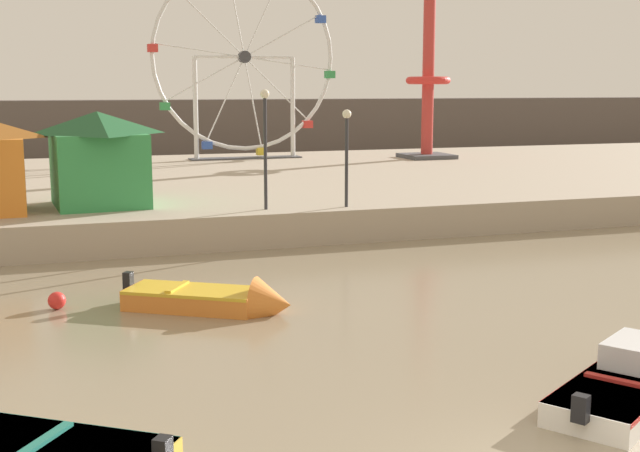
% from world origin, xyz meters
% --- Properties ---
extents(quay_promenade, '(110.00, 25.70, 1.19)m').
position_xyz_m(quay_promenade, '(0.00, 30.98, 0.60)').
color(quay_promenade, tan).
rests_on(quay_promenade, ground_plane).
extents(distant_town_skyline, '(140.00, 3.00, 4.40)m').
position_xyz_m(distant_town_skyline, '(0.00, 57.27, 2.20)').
color(distant_town_skyline, '#564C47').
rests_on(distant_town_skyline, ground_plane).
extents(motorboat_orange_hull, '(4.22, 3.36, 1.29)m').
position_xyz_m(motorboat_orange_hull, '(-2.68, 10.93, 0.28)').
color(motorboat_orange_hull, orange).
rests_on(motorboat_orange_hull, ground_plane).
extents(ferris_wheel_white_frame, '(11.14, 1.20, 11.39)m').
position_xyz_m(ferris_wheel_white_frame, '(5.04, 39.77, 6.91)').
color(ferris_wheel_white_frame, silver).
rests_on(ferris_wheel_white_frame, quay_promenade).
extents(drop_tower_red_tower, '(2.80, 2.80, 12.27)m').
position_xyz_m(drop_tower_red_tower, '(15.40, 36.69, 6.09)').
color(drop_tower_red_tower, '#BC332D').
rests_on(drop_tower_red_tower, quay_promenade).
extents(carnival_booth_green_kiosk, '(3.67, 4.07, 3.38)m').
position_xyz_m(carnival_booth_green_kiosk, '(-4.67, 22.19, 2.95)').
color(carnival_booth_green_kiosk, '#33934C').
rests_on(carnival_booth_green_kiosk, quay_promenade).
extents(promenade_lamp_near, '(0.32, 0.32, 3.46)m').
position_xyz_m(promenade_lamp_near, '(3.64, 19.02, 3.49)').
color(promenade_lamp_near, '#2D2D33').
rests_on(promenade_lamp_near, quay_promenade).
extents(promenade_lamp_far, '(0.32, 0.32, 4.16)m').
position_xyz_m(promenade_lamp_far, '(0.74, 19.33, 3.89)').
color(promenade_lamp_far, '#2D2D33').
rests_on(promenade_lamp_far, quay_promenade).
extents(mooring_buoy_orange, '(0.44, 0.44, 0.44)m').
position_xyz_m(mooring_buoy_orange, '(-6.51, 12.37, 0.22)').
color(mooring_buoy_orange, red).
rests_on(mooring_buoy_orange, ground_plane).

